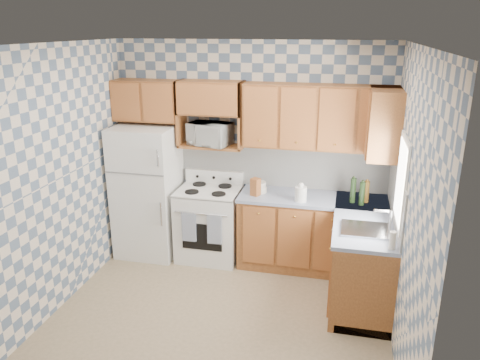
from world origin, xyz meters
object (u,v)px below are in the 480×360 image
refrigerator (148,191)px  microwave (210,134)px  electric_kettle (301,194)px  stove_body (209,224)px

refrigerator → microwave: bearing=12.7°
refrigerator → electric_kettle: refrigerator is taller
stove_body → electric_kettle: size_ratio=5.15×
refrigerator → stove_body: 0.89m
stove_body → microwave: size_ratio=1.80×
refrigerator → microwave: microwave is taller
stove_body → microwave: 1.15m
refrigerator → microwave: 1.10m
stove_body → electric_kettle: bearing=-7.8°
electric_kettle → stove_body: bearing=172.2°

